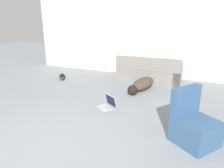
{
  "coord_description": "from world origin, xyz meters",
  "views": [
    {
      "loc": [
        1.85,
        -2.06,
        1.98
      ],
      "look_at": [
        0.21,
        2.01,
        0.54
      ],
      "focal_mm": 35.0,
      "sensor_mm": 36.0,
      "label": 1
    }
  ],
  "objects": [
    {
      "name": "laptop_open",
      "position": [
        0.13,
        2.0,
        0.08
      ],
      "size": [
        0.46,
        0.45,
        0.26
      ],
      "rotation": [
        0.0,
        0.0,
        -0.56
      ],
      "color": "#B7B7BC",
      "rests_on": "ground_plane"
    },
    {
      "name": "dog",
      "position": [
        0.51,
        3.37,
        0.14
      ],
      "size": [
        0.61,
        1.41,
        0.3
      ],
      "rotation": [
        0.0,
        0.0,
        4.48
      ],
      "color": "#4C3D33",
      "rests_on": "ground_plane"
    },
    {
      "name": "ground_plane",
      "position": [
        0.0,
        0.0,
        0.0
      ],
      "size": [
        20.0,
        20.0,
        0.0
      ],
      "primitive_type": "plane",
      "color": "gray"
    },
    {
      "name": "couch",
      "position": [
        0.51,
        4.21,
        0.26
      ],
      "size": [
        1.87,
        0.9,
        0.77
      ],
      "rotation": [
        0.0,
        0.0,
        3.17
      ],
      "color": "gray",
      "rests_on": "ground_plane"
    },
    {
      "name": "wall_back",
      "position": [
        0.0,
        4.81,
        1.33
      ],
      "size": [
        7.42,
        0.06,
        2.65
      ],
      "color": "beige",
      "rests_on": "ground_plane"
    },
    {
      "name": "cat",
      "position": [
        -2.05,
        3.43,
        0.07
      ],
      "size": [
        0.38,
        0.47,
        0.15
      ],
      "rotation": [
        0.0,
        0.0,
        5.35
      ],
      "color": "black",
      "rests_on": "ground_plane"
    },
    {
      "name": "side_chair",
      "position": [
        1.9,
        1.24,
        0.29
      ],
      "size": [
        0.83,
        0.83,
        0.88
      ],
      "rotation": [
        0.0,
        0.0,
        0.93
      ],
      "color": "#385B84",
      "rests_on": "ground_plane"
    }
  ]
}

